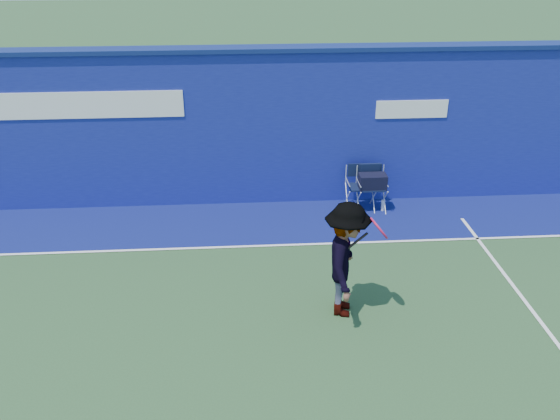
{
  "coord_description": "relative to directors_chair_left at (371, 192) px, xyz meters",
  "views": [
    {
      "loc": [
        0.31,
        -5.88,
        5.17
      ],
      "look_at": [
        0.89,
        2.6,
        1.0
      ],
      "focal_mm": 38.0,
      "sensor_mm": 36.0,
      "label": 1
    }
  ],
  "objects": [
    {
      "name": "directors_chair_right",
      "position": [
        -0.21,
        0.06,
        -0.1
      ],
      "size": [
        0.52,
        0.47,
        0.87
      ],
      "color": "silver",
      "rests_on": "ground"
    },
    {
      "name": "stadium_wall",
      "position": [
        -2.82,
        0.66,
        1.17
      ],
      "size": [
        24.0,
        0.5,
        3.08
      ],
      "color": "navy",
      "rests_on": "ground"
    },
    {
      "name": "directors_chair_left",
      "position": [
        0.0,
        0.0,
        0.0
      ],
      "size": [
        0.53,
        0.49,
        0.89
      ],
      "color": "silver",
      "rests_on": "ground"
    },
    {
      "name": "ground",
      "position": [
        -2.82,
        -4.54,
        -0.38
      ],
      "size": [
        80.0,
        80.0,
        0.0
      ],
      "primitive_type": "plane",
      "color": "#294B28",
      "rests_on": "ground"
    },
    {
      "name": "tennis_player",
      "position": [
        -1.09,
        -3.33,
        0.49
      ],
      "size": [
        0.98,
        1.23,
        1.74
      ],
      "color": "#EA4738",
      "rests_on": "ground"
    },
    {
      "name": "water_bottle",
      "position": [
        0.23,
        -0.07,
        -0.26
      ],
      "size": [
        0.07,
        0.07,
        0.23
      ],
      "primitive_type": "cylinder",
      "color": "silver",
      "rests_on": "ground"
    },
    {
      "name": "court_lines",
      "position": [
        -2.82,
        -3.94,
        -0.37
      ],
      "size": [
        24.0,
        12.0,
        0.01
      ],
      "color": "white",
      "rests_on": "out_of_bounds_strip"
    },
    {
      "name": "out_of_bounds_strip",
      "position": [
        -2.82,
        -0.44,
        -0.37
      ],
      "size": [
        24.0,
        1.8,
        0.01
      ],
      "primitive_type": "cube",
      "color": "#0D1657",
      "rests_on": "ground"
    }
  ]
}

